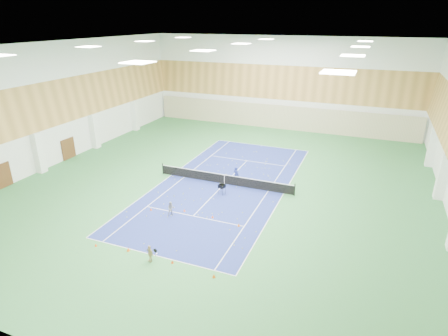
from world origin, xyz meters
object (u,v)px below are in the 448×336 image
(tennis_net, at_px, (224,178))
(coach, at_px, (236,175))
(child_court, at_px, (171,209))
(child_apron, at_px, (150,253))
(ball_cart, at_px, (222,189))

(tennis_net, distance_m, coach, 1.11)
(coach, xyz_separation_m, child_court, (-2.51, -7.48, -0.23))
(tennis_net, xyz_separation_m, coach, (0.90, 0.60, 0.25))
(tennis_net, relative_size, child_court, 11.29)
(child_apron, bearing_deg, ball_cart, 107.60)
(coach, height_order, child_court, coach)
(coach, bearing_deg, child_apron, 106.91)
(tennis_net, xyz_separation_m, child_court, (-1.62, -6.88, 0.02))
(child_court, xyz_separation_m, child_apron, (1.67, -5.61, 0.00))
(tennis_net, height_order, child_apron, child_apron)
(tennis_net, xyz_separation_m, ball_cart, (0.58, -2.04, -0.10))
(coach, bearing_deg, tennis_net, 54.35)
(tennis_net, relative_size, coach, 8.03)
(child_court, height_order, ball_cart, child_court)
(child_apron, bearing_deg, coach, 106.79)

